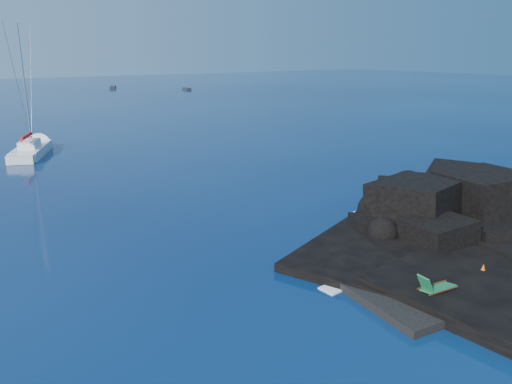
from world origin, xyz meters
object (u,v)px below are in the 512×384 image
distant_boat_a (113,88)px  sunbather (416,284)px  deck_chair (438,283)px  distant_boat_b (187,90)px  sailboat (32,155)px  marker_cone (483,270)px

distant_boat_a → sunbather: bearing=-81.7°
deck_chair → distant_boat_b: (44.07, 114.10, -0.95)m
sailboat → marker_cone: bearing=-52.2°
distant_boat_b → distant_boat_a: bearing=139.1°
sailboat → sunbather: 42.98m
deck_chair → marker_cone: (3.42, 0.09, -0.32)m
deck_chair → distant_boat_a: size_ratio=0.35×
deck_chair → sunbather: (-0.10, 1.02, -0.44)m
sunbather → distant_boat_a: (29.08, 129.43, -0.51)m
deck_chair → distant_boat_b: 122.31m
sailboat → distant_boat_a: sailboat is taller
sailboat → distant_boat_b: 88.14m
sailboat → sunbather: sailboat is taller
distant_boat_a → distant_boat_b: 22.24m
marker_cone → distant_boat_a: (25.57, 130.35, -0.64)m
deck_chair → marker_cone: deck_chair is taller
sunbather → marker_cone: 3.64m
sailboat → marker_cone: size_ratio=22.73×
sailboat → marker_cone: (11.71, -43.11, 0.64)m
marker_cone → distant_boat_b: (40.65, 114.00, -0.64)m
sunbather → marker_cone: bearing=-3.0°
marker_cone → distant_boat_b: bearing=70.4°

